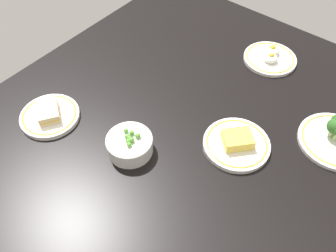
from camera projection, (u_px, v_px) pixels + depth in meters
dining_table at (168, 134)px, 110.70cm from camera, size 144.24×113.83×4.00cm
plate_broccoli at (336, 137)px, 104.97cm from camera, size 21.27×21.27×8.26cm
plate_cheese at (237, 143)px, 104.38cm from camera, size 19.38×19.38×4.71cm
plate_sandwich at (49, 115)px, 111.32cm from camera, size 18.14×18.14×4.62cm
bowl_peas at (130, 144)px, 102.16cm from camera, size 13.28×13.28×6.52cm
plate_eggs at (270, 58)px, 129.13cm from camera, size 18.67×18.67×4.79cm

